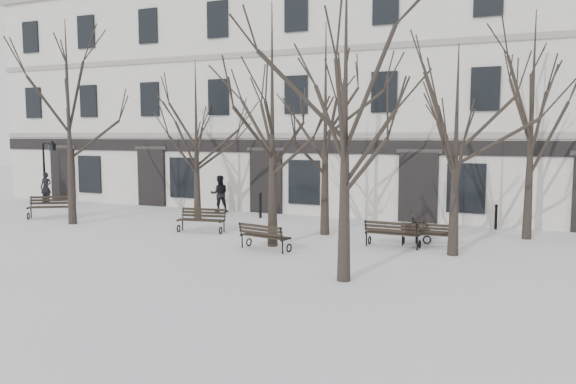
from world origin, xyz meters
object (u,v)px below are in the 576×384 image
Objects in this scene: tree_0 at (68,98)px; bench_0 at (52,206)px; bench_5 at (419,225)px; tree_1 at (272,95)px; tree_3 at (457,125)px; bench_1 at (264,236)px; bench_3 at (202,219)px; bench_4 at (427,234)px; bench_2 at (392,233)px; lamp_post at (47,167)px; tree_2 at (346,86)px.

tree_0 is 5.05m from bench_0.
tree_0 reaches higher than bench_5.
tree_1 is at bearing -39.72° from bench_0.
bench_0 is at bearing 177.61° from tree_3.
tree_1 is at bearing -74.89° from bench_1.
bench_3 is at bearing 177.54° from tree_3.
bench_1 is (11.46, -2.38, -0.06)m from bench_0.
bench_0 is 1.21× the size of bench_4.
tree_3 is 3.55× the size of bench_2.
lamp_post reaches higher than bench_0.
tree_3 is (2.09, 4.19, -0.87)m from tree_2.
bench_2 is at bearing -13.02° from lamp_post.
bench_0 reaches higher than bench_5.
bench_3 is 1.12× the size of bench_4.
tree_3 is at bearing 9.64° from tree_1.
bench_0 is at bearing 161.83° from tree_2.
tree_2 is 3.88× the size of bench_0.
tree_2 is 21.89m from lamp_post.
tree_2 reaches higher than tree_3.
bench_3 is 8.22m from bench_4.
bench_0 is 15.07m from bench_2.
tree_0 is at bearing 162.48° from tree_2.
tree_3 is at bearing 170.13° from bench_2.
bench_4 is 0.49× the size of lamp_post.
tree_3 is at bearing -151.45° from bench_1.
tree_1 is 4.41× the size of bench_2.
tree_1 is at bearing 18.57° from bench_4.
bench_2 is at bearing -32.67° from bench_0.
tree_3 reaches higher than bench_3.
tree_2 is at bearing -42.61° from bench_3.
bench_3 is (-7.06, 4.58, -4.31)m from tree_2.
tree_0 reaches higher than tree_1.
tree_1 is 1.02× the size of tree_2.
tree_2 is (3.50, -3.24, -0.08)m from tree_1.
tree_3 is at bearing 63.49° from tree_2.
bench_3 is at bearing -17.96° from bench_1.
tree_3 is 3.18× the size of bench_0.
tree_1 is 4.24× the size of bench_3.
lamp_post is at bearing 155.04° from tree_2.
bench_0 is (-1.97, 0.81, -4.58)m from tree_0.
tree_3 is 3.53× the size of bench_1.
tree_2 reaches higher than bench_4.
tree_1 is 5.74m from tree_3.
tree_1 is 12.33m from bench_0.
tree_2 is at bearing -24.96° from lamp_post.
tree_2 is at bearing -17.52° from tree_0.
bench_1 is at bearing -9.40° from tree_0.
tree_0 is at bearing 3.58° from bench_2.
tree_3 is (5.59, 0.95, -0.95)m from tree_1.
tree_0 reaches higher than tree_2.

